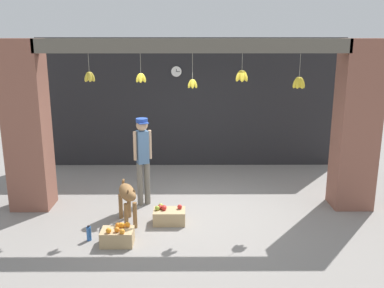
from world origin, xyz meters
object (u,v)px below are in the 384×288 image
(dog, at_px, (128,196))
(fruit_crate_apples, at_px, (169,216))
(wall_clock, at_px, (176,72))
(fruit_crate_oranges, at_px, (118,236))
(shopkeeper, at_px, (143,155))
(water_bottle, at_px, (89,233))

(dog, relative_size, fruit_crate_apples, 1.60)
(dog, bearing_deg, wall_clock, 147.65)
(dog, xyz_separation_m, fruit_crate_apples, (0.69, 0.02, -0.38))
(dog, bearing_deg, fruit_crate_oranges, -24.81)
(wall_clock, bearing_deg, fruit_crate_apples, -90.79)
(fruit_crate_oranges, height_order, wall_clock, wall_clock)
(dog, height_order, shopkeeper, shopkeeper)
(wall_clock, bearing_deg, fruit_crate_oranges, -101.02)
(dog, bearing_deg, fruit_crate_apples, 71.88)
(water_bottle, distance_m, wall_clock, 4.69)
(fruit_crate_oranges, relative_size, water_bottle, 1.98)
(dog, xyz_separation_m, fruit_crate_oranges, (-0.06, -0.74, -0.37))
(dog, height_order, fruit_crate_oranges, dog)
(dog, relative_size, water_bottle, 3.46)
(dog, relative_size, wall_clock, 3.35)
(fruit_crate_apples, height_order, wall_clock, wall_clock)
(fruit_crate_apples, bearing_deg, shopkeeper, 121.41)
(fruit_crate_oranges, height_order, fruit_crate_apples, same)
(water_bottle, bearing_deg, shopkeeper, 64.19)
(shopkeeper, relative_size, fruit_crate_oranges, 3.36)
(fruit_crate_apples, xyz_separation_m, wall_clock, (0.05, 3.33, 2.16))
(shopkeeper, xyz_separation_m, fruit_crate_apples, (0.51, -0.84, -0.85))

